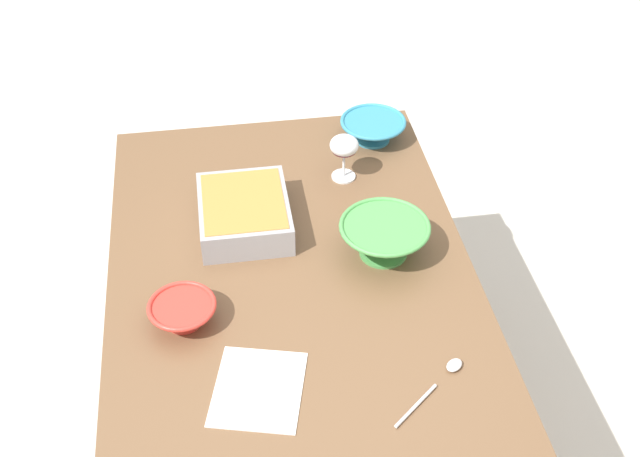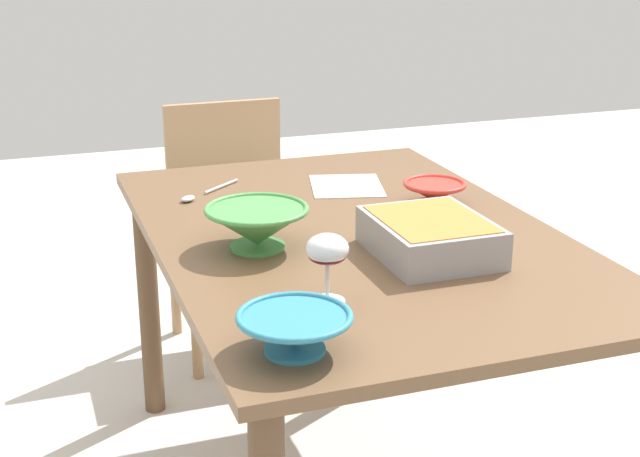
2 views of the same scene
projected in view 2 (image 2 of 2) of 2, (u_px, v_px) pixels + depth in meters
The scene contains 9 objects.
dining_table at pixel (353, 271), 2.22m from camera, with size 1.41×0.93×0.75m.
chair at pixel (233, 212), 3.21m from camera, with size 0.40×0.43×0.85m.
wine_glass at pixel (327, 253), 1.76m from camera, with size 0.08×0.08×0.14m.
casserole_dish at pixel (430, 235), 2.03m from camera, with size 0.29×0.24×0.09m.
mixing_bowl at pixel (295, 330), 1.58m from camera, with size 0.20×0.20×0.07m.
small_bowl at pixel (434, 191), 2.38m from camera, with size 0.16×0.16×0.06m.
serving_bowl at pixel (257, 225), 2.07m from camera, with size 0.24×0.24×0.10m.
serving_spoon at pixel (199, 194), 2.45m from camera, with size 0.17×0.20×0.01m.
napkin at pixel (347, 186), 2.55m from camera, with size 0.22×0.19×0.00m, color white.
Camera 2 is at (1.92, -0.76, 1.47)m, focal length 51.82 mm.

